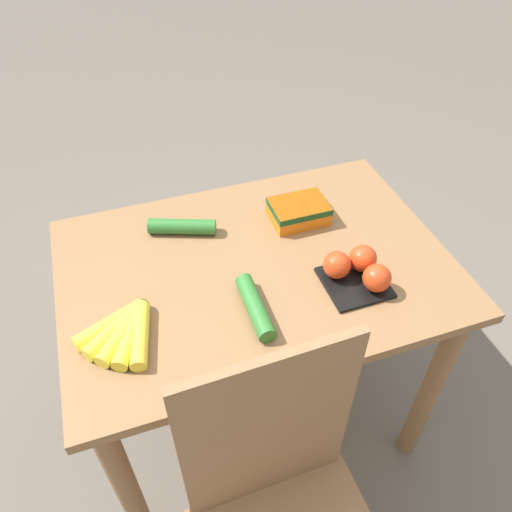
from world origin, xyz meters
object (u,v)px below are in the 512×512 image
(tomato_pack, at_px, (358,270))
(cucumber_near, at_px, (182,227))
(cucumber_far, at_px, (255,307))
(banana_bunch, at_px, (124,331))
(carrot_bag, at_px, (299,210))

(tomato_pack, distance_m, cucumber_near, 0.51)
(tomato_pack, height_order, cucumber_far, tomato_pack)
(cucumber_near, bearing_deg, banana_bunch, 56.61)
(tomato_pack, bearing_deg, cucumber_far, 3.68)
(tomato_pack, height_order, carrot_bag, tomato_pack)
(banana_bunch, relative_size, cucumber_near, 1.00)
(tomato_pack, bearing_deg, banana_bunch, -1.37)
(banana_bunch, distance_m, tomato_pack, 0.59)
(tomato_pack, distance_m, cucumber_far, 0.28)
(tomato_pack, relative_size, carrot_bag, 0.97)
(tomato_pack, bearing_deg, cucumber_near, -40.74)
(banana_bunch, relative_size, cucumber_far, 1.02)
(tomato_pack, bearing_deg, carrot_bag, -80.37)
(carrot_bag, height_order, cucumber_near, carrot_bag)
(cucumber_near, distance_m, cucumber_far, 0.36)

